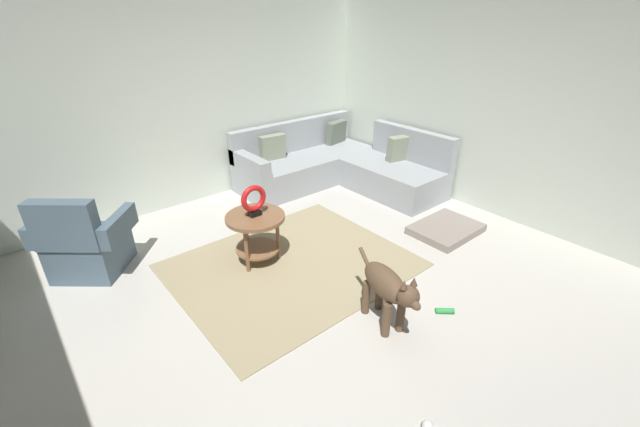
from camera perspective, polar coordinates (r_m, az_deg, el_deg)
ground_plane at (r=3.73m, az=0.65°, el=-13.56°), size 6.00×6.00×0.10m
wall_back at (r=5.51m, az=-20.30°, el=14.65°), size 6.00×0.12×2.70m
wall_right at (r=5.35m, az=26.12°, el=13.28°), size 0.12×6.00×2.70m
area_rug at (r=4.21m, az=-4.04°, el=-7.35°), size 2.30×1.90×0.01m
sectional_couch at (r=6.04m, az=2.60°, el=6.74°), size 2.20×2.25×0.88m
armchair at (r=4.56m, az=-30.48°, el=-3.81°), size 1.00×0.98×0.88m
side_table at (r=4.11m, az=-9.14°, el=-1.80°), size 0.60×0.60×0.54m
torus_sculpture at (r=3.98m, az=-9.44°, el=1.92°), size 0.28×0.08×0.33m
dog_bed_mat at (r=5.01m, az=17.52°, el=-2.13°), size 0.80×0.60×0.09m
dog at (r=3.32m, az=9.65°, el=-10.39°), size 0.34×0.83×0.63m
dog_toy_ball at (r=2.93m, az=15.12°, el=-27.21°), size 0.07×0.07×0.07m
dog_toy_rope at (r=3.76m, az=17.39°, el=-13.11°), size 0.15×0.14×0.05m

